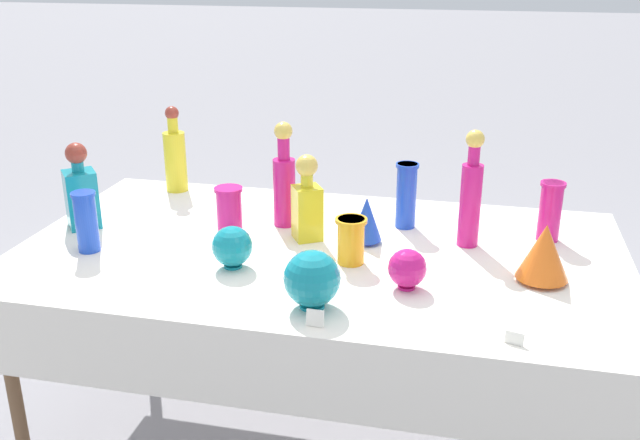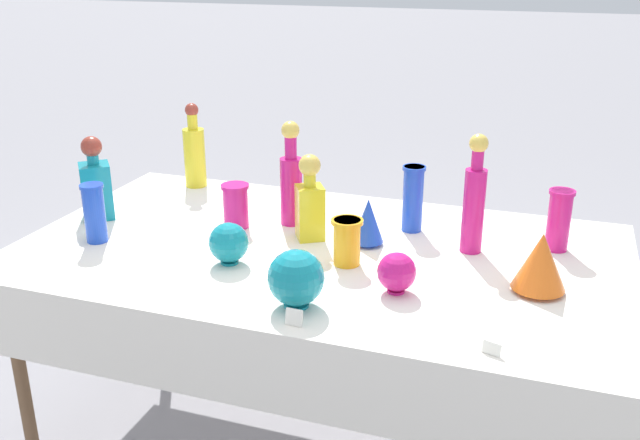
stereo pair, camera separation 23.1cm
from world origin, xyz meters
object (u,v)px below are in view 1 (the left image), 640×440
object	(u,v)px
fluted_vase_0	(544,252)
slender_vase_4	(351,239)
square_decanter_0	(81,192)
fluted_vase_1	(366,219)
round_bowl_1	(232,246)
round_bowl_2	(312,279)
round_bowl_0	(407,268)
square_decanter_1	(307,202)
slender_vase_1	(86,220)
slender_vase_3	(550,210)
tall_bottle_1	(471,194)
tall_bottle_0	(175,156)
slender_vase_0	(229,207)
tall_bottle_2	(284,181)
slender_vase_2	(406,194)

from	to	relation	value
fluted_vase_0	slender_vase_4	bearing A→B (deg)	179.46
square_decanter_0	fluted_vase_1	bearing A→B (deg)	4.20
fluted_vase_0	round_bowl_1	xyz separation A→B (m)	(-0.93, -0.11, -0.02)
round_bowl_2	round_bowl_0	bearing A→B (deg)	35.84
square_decanter_0	slender_vase_4	distance (m)	0.99
square_decanter_1	slender_vase_1	world-z (taller)	square_decanter_1
slender_vase_3	slender_vase_4	bearing A→B (deg)	-151.55
fluted_vase_1	round_bowl_0	size ratio (longest dim) A/B	1.34
tall_bottle_1	fluted_vase_0	bearing A→B (deg)	-46.32
tall_bottle_0	square_decanter_0	size ratio (longest dim) A/B	1.13
round_bowl_0	round_bowl_2	xyz separation A→B (m)	(-0.24, -0.17, 0.02)
fluted_vase_0	round_bowl_1	bearing A→B (deg)	-173.25
square_decanter_0	fluted_vase_1	distance (m)	1.00
square_decanter_0	slender_vase_4	xyz separation A→B (m)	(0.98, -0.10, -0.05)
slender_vase_0	round_bowl_0	distance (m)	0.73
square_decanter_1	round_bowl_1	world-z (taller)	square_decanter_1
tall_bottle_2	slender_vase_4	bearing A→B (deg)	-43.39
slender_vase_0	slender_vase_2	size ratio (longest dim) A/B	0.68
slender_vase_3	slender_vase_4	distance (m)	0.70
square_decanter_1	slender_vase_2	size ratio (longest dim) A/B	1.27
slender_vase_0	slender_vase_2	world-z (taller)	slender_vase_2
slender_vase_3	fluted_vase_1	world-z (taller)	slender_vase_3
square_decanter_0	slender_vase_3	bearing A→B (deg)	8.38
slender_vase_2	round_bowl_1	distance (m)	0.67
square_decanter_1	round_bowl_2	distance (m)	0.50
round_bowl_1	slender_vase_4	bearing A→B (deg)	18.22
square_decanter_1	slender_vase_1	distance (m)	0.72
fluted_vase_0	tall_bottle_2	bearing A→B (deg)	162.10
slender_vase_2	tall_bottle_2	bearing A→B (deg)	-170.08
slender_vase_1	slender_vase_4	distance (m)	0.86
slender_vase_2	round_bowl_2	world-z (taller)	slender_vase_2
tall_bottle_0	slender_vase_3	size ratio (longest dim) A/B	1.70
square_decanter_0	slender_vase_1	world-z (taller)	square_decanter_0
tall_bottle_0	square_decanter_1	size ratio (longest dim) A/B	1.17
round_bowl_0	square_decanter_0	bearing A→B (deg)	168.40
slender_vase_1	slender_vase_2	world-z (taller)	slender_vase_2
square_decanter_0	fluted_vase_0	xyz separation A→B (m)	(1.56, -0.10, -0.04)
tall_bottle_1	tall_bottle_2	xyz separation A→B (m)	(-0.64, 0.05, -0.01)
square_decanter_0	slender_vase_3	world-z (taller)	square_decanter_0
slender_vase_1	round_bowl_2	distance (m)	0.83
round_bowl_1	square_decanter_1	bearing A→B (deg)	58.74
slender_vase_2	round_bowl_0	distance (m)	0.50
tall_bottle_2	round_bowl_0	bearing A→B (deg)	-40.83
tall_bottle_0	fluted_vase_1	xyz separation A→B (m)	(0.84, -0.38, -0.06)
tall_bottle_1	square_decanter_0	xyz separation A→B (m)	(-1.33, -0.13, -0.05)
slender_vase_0	round_bowl_1	xyz separation A→B (m)	(0.11, -0.29, -0.02)
round_bowl_1	round_bowl_2	bearing A→B (deg)	-33.75
slender_vase_4	round_bowl_1	bearing A→B (deg)	-161.78
round_bowl_2	slender_vase_2	bearing A→B (deg)	74.80
tall_bottle_1	slender_vase_0	size ratio (longest dim) A/B	2.49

